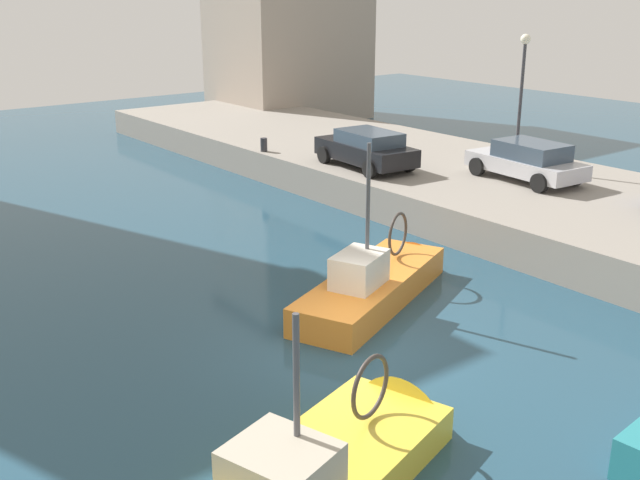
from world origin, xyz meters
TOP-DOWN VIEW (x-y plane):
  - water_surface at (0.00, 0.00)m, footprint 80.00×80.00m
  - quay_wall at (11.50, 0.00)m, footprint 9.00×56.00m
  - fishing_boat_orange at (2.59, 1.83)m, footprint 6.66×4.11m
  - fishing_boat_yellow at (-3.09, -3.43)m, footprint 6.35×3.61m
  - parked_car_black at (8.72, 9.24)m, footprint 2.26×4.35m
  - parked_car_silver at (11.77, 4.30)m, footprint 2.27×4.33m
  - mooring_bollard_mid at (7.35, 14.00)m, footprint 0.28×0.28m
  - quay_streetlamp at (13.00, 5.74)m, footprint 0.36×0.36m
  - waterfront_building_west_mid at (17.36, 26.08)m, footprint 8.42×6.62m

SIDE VIEW (x-z plane):
  - water_surface at x=0.00m, z-range 0.00..0.00m
  - fishing_boat_orange at x=2.59m, z-range -2.36..2.57m
  - fishing_boat_yellow at x=-3.09m, z-range -2.01..2.24m
  - quay_wall at x=11.50m, z-range 0.00..1.20m
  - mooring_bollard_mid at x=7.35m, z-range 1.20..1.75m
  - parked_car_silver at x=11.77m, z-range 1.22..2.59m
  - parked_car_black at x=8.72m, z-range 1.22..2.62m
  - quay_streetlamp at x=13.00m, z-range 2.04..6.87m
  - waterfront_building_west_mid at x=17.36m, z-range 0.02..12.52m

